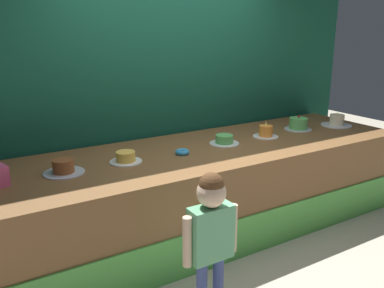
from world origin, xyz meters
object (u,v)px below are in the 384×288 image
Objects in this scene: cake_center_left at (224,140)px; cake_right at (298,124)px; cake_far_left at (63,168)px; cake_left at (126,158)px; cake_far_right at (337,121)px; cake_center_right at (266,132)px; child_figure at (211,228)px; donut at (182,152)px.

cake_right is (1.06, 0.04, 0.02)m from cake_center_left.
cake_far_left is 1.16× the size of cake_left.
cake_far_left is at bearing -179.63° from cake_left.
cake_right is 0.86× the size of cake_far_right.
cake_far_left reaches higher than cake_left.
cake_left is 1.04× the size of cake_center_right.
child_figure is at bearing -156.06° from cake_far_right.
cake_far_left is 1.59m from cake_center_left.
child_figure is 3.59× the size of cake_right.
donut is 0.42× the size of cake_right.
cake_center_right is (1.59, 0.01, 0.01)m from cake_left.
cake_left is at bearing 95.22° from child_figure.
cake_far_right reaches higher than cake_left.
cake_far_left is at bearing -179.53° from cake_center_right.
donut is 0.43× the size of cake_center_left.
child_figure is at bearing -61.16° from cake_far_left.
cake_center_right is at bearing 177.73° from cake_far_right.
cake_left is (0.53, 0.00, -0.01)m from cake_far_left.
child_figure is at bearing -128.92° from cake_center_left.
donut is at bearing -179.23° from cake_far_right.
cake_far_right is (1.59, -0.05, 0.01)m from cake_center_left.
cake_center_left is 1.10× the size of cake_center_right.
donut is at bearing -6.09° from cake_left.
cake_far_right reaches higher than cake_right.
cake_right is at bearing 1.55° from cake_far_left.
cake_far_left is at bearing 118.84° from child_figure.
cake_right is at bearing 4.50° from donut.
cake_center_left is (1.59, 0.03, -0.01)m from cake_far_left.
cake_right is at bearing 2.40° from cake_center_left.
cake_center_right is at bearing -1.07° from cake_center_left.
cake_center_right is 0.53m from cake_right.
cake_center_left is 1.59m from cake_far_right.
cake_far_right is at bearing -2.27° from cake_center_right.
cake_center_left is 0.84× the size of cake_far_right.
cake_far_right is (1.06, -0.04, 0.00)m from cake_center_right.
child_figure reaches higher than cake_far_left.
cake_far_left is 1.07× the size of cake_right.
cake_left is 2.65m from cake_far_right.
cake_right reaches higher than cake_center_left.
cake_center_left is 0.53m from cake_center_right.
donut is 0.53m from cake_left.
cake_right is at bearing 1.85° from cake_left.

